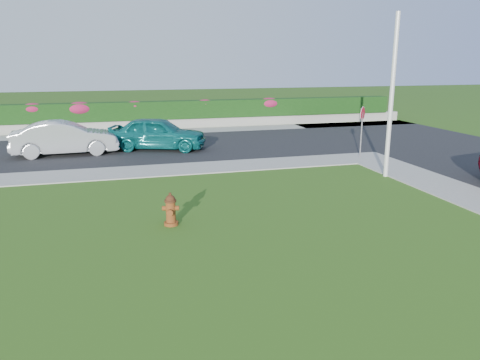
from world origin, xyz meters
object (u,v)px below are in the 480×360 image
object	(u,v)px
fire_hydrant	(171,210)
stop_sign	(362,120)
sedan_teal	(158,133)
utility_pole	(392,97)
sedan_silver	(65,138)

from	to	relation	value
fire_hydrant	stop_sign	distance (m)	11.29
sedan_teal	utility_pole	size ratio (longest dim) A/B	0.78
sedan_teal	stop_sign	size ratio (longest dim) A/B	2.02
fire_hydrant	sedan_teal	xyz separation A→B (m)	(0.77, 10.62, 0.40)
utility_pole	stop_sign	distance (m)	3.62
sedan_teal	sedan_silver	bearing A→B (deg)	112.42
sedan_teal	sedan_silver	world-z (taller)	sedan_teal
stop_sign	utility_pole	bearing A→B (deg)	-124.06
sedan_silver	utility_pole	size ratio (longest dim) A/B	0.79
sedan_teal	sedan_silver	xyz separation A→B (m)	(-4.12, -0.18, -0.02)
sedan_silver	stop_sign	xyz separation A→B (m)	(12.52, -3.97, 0.85)
sedan_teal	utility_pole	world-z (taller)	utility_pole
utility_pole	sedan_silver	bearing A→B (deg)	148.16
fire_hydrant	sedan_teal	world-z (taller)	sedan_teal
sedan_teal	utility_pole	xyz separation A→B (m)	(7.59, -7.45, 2.08)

